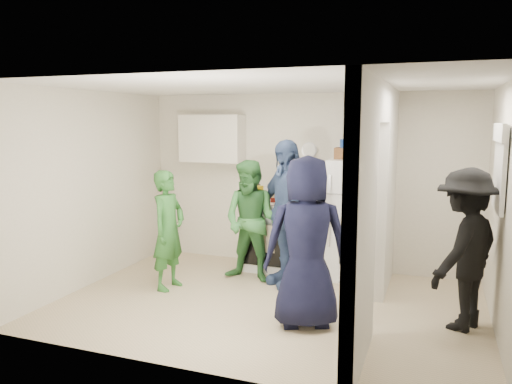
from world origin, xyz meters
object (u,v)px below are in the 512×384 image
at_px(fridge, 354,219).
at_px(person_green_left, 168,230).
at_px(stove, 273,235).
at_px(blue_bowl, 349,144).
at_px(wicker_basket, 349,153).
at_px(person_nook, 465,249).
at_px(yellow_cup_stack_top, 372,151).
at_px(person_navy, 307,242).
at_px(person_green_center, 252,221).
at_px(person_denim, 286,213).

xyz_separation_m(fridge, person_green_left, (-2.12, -1.23, -0.05)).
bearing_deg(stove, blue_bowl, 1.10).
distance_m(wicker_basket, person_nook, 2.12).
height_order(yellow_cup_stack_top, person_navy, yellow_cup_stack_top).
bearing_deg(wicker_basket, person_green_left, -147.66).
distance_m(yellow_cup_stack_top, person_green_left, 2.78).
xyz_separation_m(stove, person_green_center, (-0.10, -0.61, 0.32)).
distance_m(wicker_basket, person_navy, 1.99).
height_order(person_green_left, person_denim, person_denim).
relative_size(wicker_basket, person_denim, 0.19).
xyz_separation_m(blue_bowl, person_nook, (1.42, -1.32, -0.99)).
distance_m(fridge, wicker_basket, 0.89).
relative_size(stove, person_nook, 0.59).
height_order(wicker_basket, person_denim, person_denim).
bearing_deg(person_denim, blue_bowl, 84.06).
xyz_separation_m(person_green_left, person_green_center, (0.87, 0.65, 0.05)).
xyz_separation_m(fridge, person_navy, (-0.20, -1.78, 0.08)).
bearing_deg(person_nook, person_navy, -43.70).
height_order(person_green_left, person_nook, person_nook).
xyz_separation_m(stove, yellow_cup_stack_top, (1.36, -0.13, 1.25)).
xyz_separation_m(stove, person_green_left, (-0.98, -1.26, 0.27)).
distance_m(person_green_center, person_navy, 1.60).
bearing_deg(blue_bowl, yellow_cup_stack_top, -25.11).
relative_size(person_denim, person_nook, 1.14).
bearing_deg(yellow_cup_stack_top, stove, 174.55).
relative_size(yellow_cup_stack_top, person_navy, 0.14).
bearing_deg(yellow_cup_stack_top, person_green_center, -161.96).
bearing_deg(stove, person_green_left, -127.78).
bearing_deg(person_denim, fridge, 77.82).
relative_size(stove, blue_bowl, 4.06).
bearing_deg(person_denim, person_navy, -24.48).
height_order(wicker_basket, person_nook, wicker_basket).
height_order(stove, fridge, fridge).
relative_size(yellow_cup_stack_top, person_denim, 0.13).
height_order(blue_bowl, yellow_cup_stack_top, blue_bowl).
distance_m(person_green_left, person_nook, 3.44).
distance_m(fridge, person_green_left, 2.45).
height_order(yellow_cup_stack_top, person_denim, person_denim).
bearing_deg(person_green_center, stove, 84.63).
bearing_deg(yellow_cup_stack_top, wicker_basket, 154.89).
height_order(fridge, person_navy, person_navy).
distance_m(wicker_basket, yellow_cup_stack_top, 0.36).
distance_m(stove, person_denim, 0.86).
bearing_deg(person_nook, wicker_basket, -104.97).
distance_m(person_green_left, person_green_center, 1.09).
xyz_separation_m(stove, person_nook, (2.47, -1.30, 0.34)).
distance_m(person_denim, person_navy, 1.31).
height_order(person_green_center, person_denim, person_denim).
xyz_separation_m(person_denim, person_nook, (2.09, -0.67, -0.12)).
xyz_separation_m(wicker_basket, person_green_left, (-2.02, -1.28, -0.93)).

